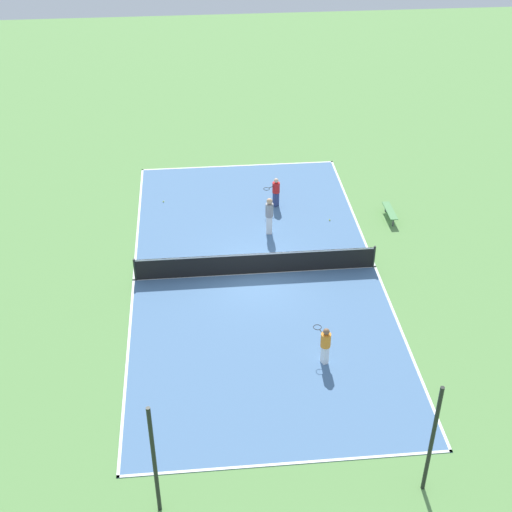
{
  "coord_description": "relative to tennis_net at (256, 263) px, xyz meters",
  "views": [
    {
      "loc": [
        2.34,
        24.48,
        17.42
      ],
      "look_at": [
        0.0,
        0.0,
        0.9
      ],
      "focal_mm": 50.0,
      "sensor_mm": 36.0,
      "label": 1
    }
  ],
  "objects": [
    {
      "name": "ground_plane",
      "position": [
        0.0,
        0.0,
        -0.55
      ],
      "size": [
        80.0,
        80.0,
        0.0
      ],
      "primitive_type": "plane",
      "color": "#60934C"
    },
    {
      "name": "player_coach_red",
      "position": [
        -1.5,
        -5.6,
        0.32
      ],
      "size": [
        0.96,
        0.79,
        1.5
      ],
      "rotation": [
        0.0,
        0.0,
        0.59
      ],
      "color": "navy",
      "rests_on": "court_surface"
    },
    {
      "name": "tennis_ball_far_baseline",
      "position": [
        -3.89,
        -3.97,
        -0.5
      ],
      "size": [
        0.07,
        0.07,
        0.07
      ],
      "primitive_type": "sphere",
      "color": "#CCE033",
      "rests_on": "court_surface"
    },
    {
      "name": "fence_post_back_right",
      "position": [
        3.86,
        11.37,
        1.49
      ],
      "size": [
        0.12,
        0.12,
        4.08
      ],
      "color": "black",
      "rests_on": "ground_plane"
    },
    {
      "name": "tennis_ball_right_alley",
      "position": [
        3.98,
        -6.51,
        -0.5
      ],
      "size": [
        0.07,
        0.07,
        0.07
      ],
      "primitive_type": "sphere",
      "color": "#CCE033",
      "rests_on": "court_surface"
    },
    {
      "name": "court_surface",
      "position": [
        0.0,
        0.0,
        -0.54
      ],
      "size": [
        10.36,
        20.34,
        0.02
      ],
      "color": "#4C729E",
      "rests_on": "ground_plane"
    },
    {
      "name": "fence_post_back_left",
      "position": [
        -3.86,
        11.37,
        1.49
      ],
      "size": [
        0.12,
        0.12,
        4.08
      ],
      "color": "black",
      "rests_on": "ground_plane"
    },
    {
      "name": "player_center_orange",
      "position": [
        -1.9,
        5.74,
        0.35
      ],
      "size": [
        0.63,
        0.99,
        1.55
      ],
      "rotation": [
        0.0,
        0.0,
        5.06
      ],
      "color": "white",
      "rests_on": "court_surface"
    },
    {
      "name": "bench",
      "position": [
        -6.75,
        -3.93,
        -0.16
      ],
      "size": [
        0.36,
        1.68,
        0.45
      ],
      "rotation": [
        0.0,
        0.0,
        1.57
      ],
      "color": "#4C8C4C",
      "rests_on": "ground_plane"
    },
    {
      "name": "player_baseline_gray",
      "position": [
        -0.91,
        -3.11,
        0.53
      ],
      "size": [
        0.43,
        0.43,
        1.83
      ],
      "rotation": [
        0.0,
        0.0,
        2.91
      ],
      "color": "white",
      "rests_on": "court_surface"
    },
    {
      "name": "tennis_net",
      "position": [
        0.0,
        0.0,
        0.0
      ],
      "size": [
        10.16,
        0.1,
        1.04
      ],
      "color": "black",
      "rests_on": "court_surface"
    }
  ]
}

